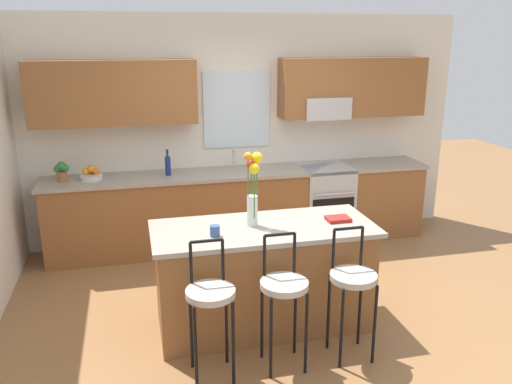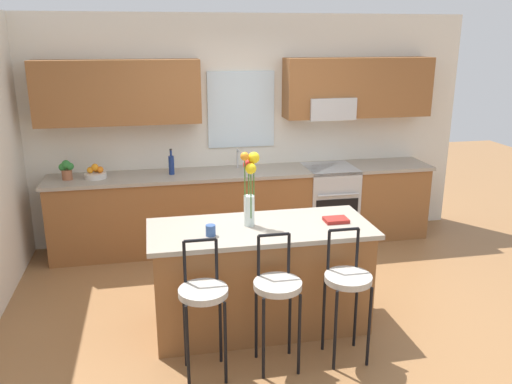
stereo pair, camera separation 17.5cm
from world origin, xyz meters
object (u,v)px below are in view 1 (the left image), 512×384
Objects in this scene: bar_stool_middle at (284,290)px; cookbook at (338,219)px; kitchen_island at (264,276)px; flower_vase at (253,184)px; bar_stool_near at (210,299)px; mug_ceramic at (215,231)px; bottle_olive_oil at (168,165)px; oven_range at (324,202)px; fruit_bowl_oranges at (91,175)px; potted_plant_small at (62,171)px; bar_stool_far at (353,282)px.

bar_stool_middle reaches higher than cookbook.
kitchen_island is 0.82m from flower_vase.
bar_stool_near is 0.60m from mug_ceramic.
flower_vase reaches higher than bar_stool_near.
flower_vase is 2.13× the size of bottle_olive_oil.
cookbook is at bearing -107.75° from oven_range.
bar_stool_near is 11.58× the size of mug_ceramic.
oven_range is 10.22× the size of mug_ceramic.
oven_range is at bearing 53.77° from bar_stool_near.
fruit_bowl_oranges is 0.31m from potted_plant_small.
fruit_bowl_oranges is at bearing 129.24° from bar_stool_far.
fruit_bowl_oranges is (-1.49, 1.89, 0.51)m from kitchen_island.
cookbook is at bearing 26.26° from bar_stool_near.
potted_plant_small is at bearing 124.06° from mug_ceramic.
bottle_olive_oil is (-0.10, 2.49, 0.40)m from bar_stool_near.
bottle_olive_oil reaches higher than cookbook.
oven_range is at bearing 55.92° from kitchen_island.
cookbook is at bearing 79.75° from bar_stool_far.
bottle_olive_oil is 1.14m from potted_plant_small.
kitchen_island is 0.84m from bar_stool_near.
bar_stool_near is at bearing 180.00° from bar_stool_middle.
bar_stool_far is 4.75× the size of potted_plant_small.
flower_vase is (-0.08, 0.05, 0.82)m from kitchen_island.
mug_ceramic is at bearing -83.94° from bottle_olive_oil.
bottle_olive_oil is (-1.90, 0.02, 0.58)m from oven_range.
bar_stool_near is 4.75× the size of potted_plant_small.
potted_plant_small is at bearing 179.99° from bottle_olive_oil.
bar_stool_near reaches higher than kitchen_island.
bar_stool_near is at bearing -125.61° from flower_vase.
cookbook is (0.11, 0.60, 0.30)m from bar_stool_far.
bar_stool_middle is 11.58× the size of mug_ceramic.
bar_stool_far is 3.44m from potted_plant_small.
mug_ceramic is 2.42m from potted_plant_small.
oven_range is at bearing 53.54° from flower_vase.
bar_stool_middle is at bearing -48.12° from mug_ceramic.
flower_vase is at bearing 97.06° from bar_stool_middle.
oven_range is at bearing 49.58° from mug_ceramic.
kitchen_island is 2.46m from fruit_bowl_oranges.
potted_plant_small is at bearing 133.22° from bar_stool_far.
bottle_olive_oil reaches higher than fruit_bowl_oranges.
fruit_bowl_oranges reaches higher than oven_range.
bar_stool_middle is 0.94m from cookbook.
mug_ceramic is 0.38× the size of fruit_bowl_oranges.
fruit_bowl_oranges is (-2.74, 0.03, 0.51)m from oven_range.
kitchen_island is at bearing 90.00° from bar_stool_middle.
potted_plant_small is (-1.14, 0.00, 0.00)m from bottle_olive_oil.
fruit_bowl_oranges is at bearing 120.81° from bar_stool_middle.
fruit_bowl_oranges is (-0.94, 2.49, 0.34)m from bar_stool_near.
bottle_olive_oil reaches higher than kitchen_island.
flower_vase reaches higher than cookbook.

